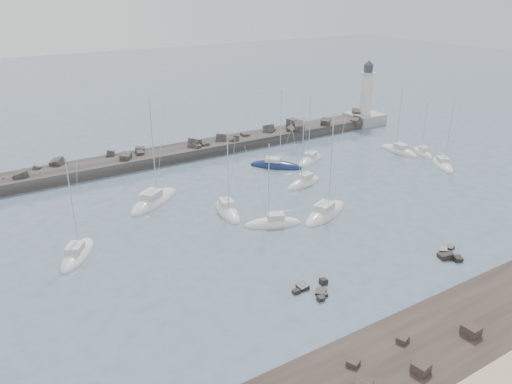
% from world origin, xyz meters
% --- Properties ---
extents(ground, '(400.00, 400.00, 0.00)m').
position_xyz_m(ground, '(0.00, 0.00, 0.00)').
color(ground, '#4B5F76').
rests_on(ground, ground).
extents(rock_shelf, '(140.00, 12.00, 1.75)m').
position_xyz_m(rock_shelf, '(0.18, -21.98, 0.01)').
color(rock_shelf, '#2B211D').
rests_on(rock_shelf, ground).
extents(rock_cluster_near, '(4.29, 3.60, 1.09)m').
position_xyz_m(rock_cluster_near, '(-4.08, -8.66, 0.08)').
color(rock_cluster_near, black).
rests_on(rock_cluster_near, ground).
extents(rock_cluster_far, '(3.83, 3.50, 1.50)m').
position_xyz_m(rock_cluster_far, '(13.44, -11.22, 0.04)').
color(rock_cluster_far, black).
rests_on(rock_cluster_far, ground).
extents(breakwater, '(115.00, 7.16, 5.07)m').
position_xyz_m(breakwater, '(-7.35, 37.99, 0.31)').
color(breakwater, '#2D2A28').
rests_on(breakwater, ground).
extents(lighthouse, '(7.00, 7.00, 14.60)m').
position_xyz_m(lighthouse, '(47.00, 38.00, 3.09)').
color(lighthouse, gray).
rests_on(lighthouse, ground).
extents(sailboat_3, '(6.59, 8.01, 12.80)m').
position_xyz_m(sailboat_3, '(-22.70, 11.45, 0.15)').
color(sailboat_3, silver).
rests_on(sailboat_3, ground).
extents(sailboat_4, '(10.41, 8.51, 16.42)m').
position_xyz_m(sailboat_4, '(-9.58, 21.18, 0.15)').
color(sailboat_4, silver).
rests_on(sailboat_4, ground).
extents(sailboat_5, '(7.83, 5.03, 12.03)m').
position_xyz_m(sailboat_5, '(0.90, 6.19, 0.14)').
color(sailboat_5, silver).
rests_on(sailboat_5, ground).
extents(sailboat_6, '(4.02, 8.36, 12.91)m').
position_xyz_m(sailboat_6, '(-2.27, 12.65, 0.16)').
color(sailboat_6, silver).
rests_on(sailboat_6, ground).
extents(sailboat_7, '(10.00, 6.41, 15.16)m').
position_xyz_m(sailboat_7, '(8.68, 5.01, 0.15)').
color(sailboat_7, silver).
rests_on(sailboat_7, ground).
extents(sailboat_8, '(8.24, 8.49, 14.20)m').
position_xyz_m(sailboat_8, '(13.79, 24.49, 0.13)').
color(sailboat_8, '#101E45').
rests_on(sailboat_8, ground).
extents(sailboat_9, '(7.71, 3.86, 11.97)m').
position_xyz_m(sailboat_9, '(12.95, 15.41, 0.16)').
color(sailboat_9, silver).
rests_on(sailboat_9, ground).
extents(sailboat_10, '(2.82, 8.55, 13.49)m').
position_xyz_m(sailboat_10, '(37.88, 19.09, 0.14)').
color(sailboat_10, silver).
rests_on(sailboat_10, ground).
extents(sailboat_11, '(6.41, 8.02, 12.55)m').
position_xyz_m(sailboat_11, '(38.46, 9.55, 0.13)').
color(sailboat_11, silver).
rests_on(sailboat_11, ground).
extents(sailboat_12, '(4.30, 6.77, 10.48)m').
position_xyz_m(sailboat_12, '(40.77, 15.93, 0.14)').
color(sailboat_12, silver).
rests_on(sailboat_12, ground).
extents(sailboat_13, '(8.39, 6.05, 12.93)m').
position_xyz_m(sailboat_13, '(20.53, 23.74, 0.14)').
color(sailboat_13, silver).
rests_on(sailboat_13, ground).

